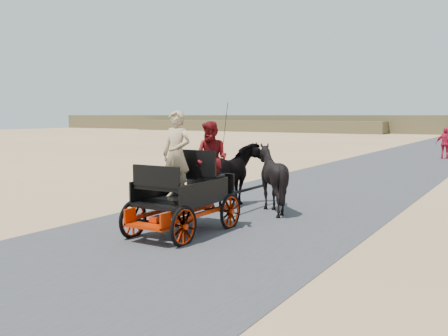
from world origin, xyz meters
The scene contains 9 objects.
ground centered at (0.00, 0.00, 0.00)m, with size 140.00×140.00×0.00m, color tan.
road centered at (0.00, 0.00, 0.01)m, with size 6.00×140.00×0.01m, color #38383A.
ridge_near centered at (-30.00, 58.00, 0.80)m, with size 40.00×4.00×1.60m, color brown.
carriage centered at (-0.39, 0.81, 0.36)m, with size 1.30×2.40×0.72m, color black, non-canonical shape.
horse_left centered at (-0.94, 3.81, 0.85)m, with size 0.91×2.01×1.70m, color black.
horse_right centered at (0.16, 3.81, 0.85)m, with size 1.37×1.54×1.70m, color black.
driver_man centered at (-0.59, 0.86, 1.62)m, with size 0.66×0.43×1.80m, color tan.
passenger_woman centered at (-0.09, 1.41, 1.51)m, with size 0.77×0.60×1.58m, color #660C0F.
pedestrian centered at (1.72, 22.36, 0.86)m, with size 1.01×0.42×1.73m, color #BA1533.
Camera 1 is at (5.61, -7.40, 2.42)m, focal length 40.00 mm.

